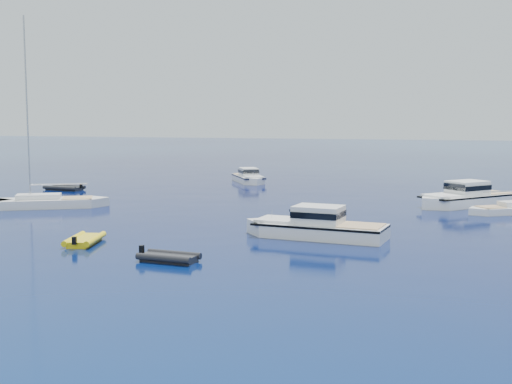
% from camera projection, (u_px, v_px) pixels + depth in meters
% --- Properties ---
extents(ground, '(400.00, 400.00, 0.00)m').
position_uv_depth(ground, '(73.00, 351.00, 21.75)').
color(ground, navy).
rests_on(ground, ground).
extents(motor_cruiser_centre, '(10.08, 4.18, 2.57)m').
position_uv_depth(motor_cruiser_centre, '(315.00, 237.00, 42.10)').
color(motor_cruiser_centre, silver).
rests_on(motor_cruiser_centre, ground).
extents(motor_cruiser_distant, '(9.43, 9.63, 2.71)m').
position_uv_depth(motor_cruiser_distant, '(465.00, 206.00, 56.81)').
color(motor_cruiser_distant, white).
rests_on(motor_cruiser_distant, ground).
extents(motor_cruiser_horizon, '(6.18, 8.19, 2.11)m').
position_uv_depth(motor_cruiser_horizon, '(249.00, 182.00, 76.88)').
color(motor_cruiser_horizon, white).
rests_on(motor_cruiser_horizon, ground).
extents(sailboat_mid_l, '(11.10, 7.64, 16.21)m').
position_uv_depth(sailboat_mid_l, '(45.00, 207.00, 55.84)').
color(sailboat_mid_l, silver).
rests_on(sailboat_mid_l, ground).
extents(sailboat_centre, '(8.06, 6.07, 11.99)m').
position_uv_depth(sailboat_centre, '(512.00, 213.00, 52.54)').
color(sailboat_centre, white).
rests_on(sailboat_centre, ground).
extents(tender_yellow, '(2.73, 3.97, 0.95)m').
position_uv_depth(tender_yellow, '(85.00, 244.00, 40.05)').
color(tender_yellow, yellow).
rests_on(tender_yellow, ground).
extents(tender_grey_near, '(3.46, 2.17, 0.95)m').
position_uv_depth(tender_grey_near, '(169.00, 262.00, 35.12)').
color(tender_grey_near, black).
rests_on(tender_grey_near, ground).
extents(tender_grey_far, '(4.47, 2.76, 0.95)m').
position_uv_depth(tender_grey_far, '(64.00, 190.00, 68.93)').
color(tender_grey_far, black).
rests_on(tender_grey_far, ground).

